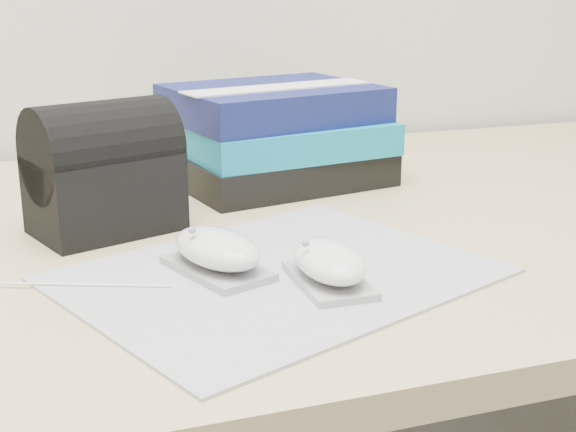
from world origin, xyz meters
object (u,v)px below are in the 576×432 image
object	(u,v)px
mouse_rear	(217,252)
desk	(327,367)
pouch	(103,169)
book_stack	(276,135)
mouse_front	(329,264)

from	to	relation	value
mouse_rear	desk	bearing A→B (deg)	47.65
mouse_rear	pouch	xyz separation A→B (m)	(-0.08, 0.17, 0.05)
mouse_rear	book_stack	distance (m)	0.35
pouch	mouse_front	bearing A→B (deg)	-54.15
pouch	mouse_rear	bearing A→B (deg)	-64.74
mouse_front	desk	bearing A→B (deg)	67.90
mouse_front	pouch	world-z (taller)	pouch
mouse_rear	mouse_front	distance (m)	0.10
mouse_rear	pouch	size ratio (longest dim) A/B	0.72
desk	mouse_front	bearing A→B (deg)	-112.10
mouse_front	mouse_rear	bearing A→B (deg)	144.84
desk	mouse_rear	bearing A→B (deg)	-132.35
book_stack	mouse_front	bearing A→B (deg)	-101.28
desk	book_stack	world-z (taller)	book_stack
mouse_front	book_stack	world-z (taller)	book_stack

